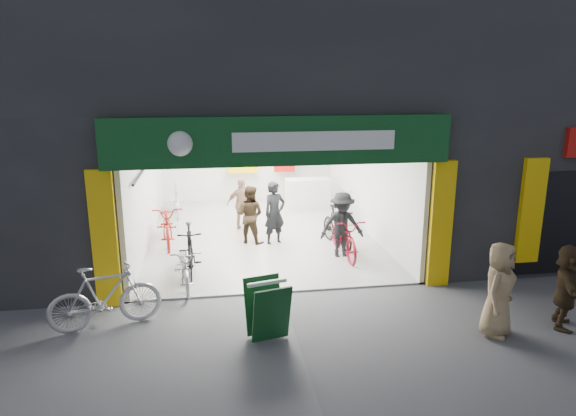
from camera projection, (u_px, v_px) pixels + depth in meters
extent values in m
plane|color=#56565B|center=(281.00, 293.00, 10.20)|extent=(60.00, 60.00, 0.00)
cube|color=#232326|center=(291.00, 16.00, 13.70)|extent=(16.00, 10.00, 4.50)
cube|color=#232326|center=(51.00, 170.00, 13.73)|extent=(5.00, 10.00, 3.50)
cube|color=#232326|center=(454.00, 160.00, 15.44)|extent=(6.00, 10.00, 3.50)
cube|color=#9E9E99|center=(260.00, 233.00, 14.02)|extent=(6.00, 8.00, 0.04)
cube|color=silver|center=(248.00, 154.00, 17.55)|extent=(6.00, 0.20, 3.20)
cube|color=silver|center=(145.00, 180.00, 13.19)|extent=(0.10, 8.00, 3.20)
cube|color=silver|center=(367.00, 174.00, 14.07)|extent=(0.10, 8.00, 3.20)
cube|color=white|center=(259.00, 114.00, 13.22)|extent=(6.00, 8.00, 0.10)
cube|color=black|center=(279.00, 123.00, 9.46)|extent=(6.00, 0.30, 0.30)
cube|color=#0E3E1D|center=(281.00, 141.00, 9.33)|extent=(6.40, 0.25, 0.90)
cube|color=white|center=(315.00, 141.00, 9.28)|extent=(3.00, 0.02, 0.35)
cube|color=yellow|center=(105.00, 240.00, 9.34)|extent=(0.45, 0.12, 2.60)
cube|color=yellow|center=(441.00, 224.00, 10.30)|extent=(0.45, 0.12, 2.60)
cube|color=yellow|center=(531.00, 211.00, 10.54)|extent=(0.50, 0.12, 2.20)
cylinder|color=black|center=(147.00, 165.00, 12.51)|extent=(0.06, 5.00, 0.06)
cube|color=silver|center=(308.00, 194.00, 16.57)|extent=(1.40, 0.60, 1.00)
cube|color=white|center=(272.00, 127.00, 10.56)|extent=(1.30, 0.35, 0.04)
cube|color=white|center=(263.00, 120.00, 12.28)|extent=(1.30, 0.35, 0.04)
cube|color=white|center=(256.00, 114.00, 14.00)|extent=(1.30, 0.35, 0.04)
cube|color=white|center=(250.00, 110.00, 15.73)|extent=(1.30, 0.35, 0.04)
imported|color=#A4A4A9|center=(185.00, 267.00, 10.40)|extent=(0.78, 1.76, 0.89)
imported|color=black|center=(190.00, 249.00, 11.17)|extent=(0.59, 1.78, 1.06)
imported|color=maroon|center=(168.00, 224.00, 13.05)|extent=(0.92, 2.12, 1.08)
imported|color=silver|center=(177.00, 199.00, 15.72)|extent=(0.65, 1.81, 1.07)
imported|color=black|center=(337.00, 227.00, 12.86)|extent=(0.77, 1.78, 1.04)
imported|color=maroon|center=(344.00, 236.00, 12.17)|extent=(0.71, 1.92, 1.00)
imported|color=silver|center=(341.00, 203.00, 15.21)|extent=(0.64, 1.85, 1.09)
imported|color=#BDBCC1|center=(105.00, 297.00, 8.69)|extent=(1.95, 0.99, 1.13)
imported|color=black|center=(275.00, 213.00, 12.98)|extent=(0.71, 0.60, 1.64)
imported|color=#312316|center=(250.00, 215.00, 13.07)|extent=(0.92, 0.86, 1.52)
imported|color=black|center=(342.00, 226.00, 12.00)|extent=(1.04, 0.61, 1.60)
imported|color=#987358|center=(242.00, 204.00, 14.21)|extent=(0.92, 0.52, 1.49)
imported|color=#967C57|center=(499.00, 290.00, 8.39)|extent=(0.92, 0.91, 1.61)
imported|color=#3A2B1A|center=(567.00, 286.00, 8.67)|extent=(1.07, 1.41, 1.48)
cube|color=#0F3D19|center=(272.00, 315.00, 8.15)|extent=(0.66, 0.37, 0.95)
cube|color=#0F3D19|center=(263.00, 304.00, 8.52)|extent=(0.66, 0.37, 0.95)
cube|color=white|center=(267.00, 283.00, 8.22)|extent=(0.66, 0.21, 0.06)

